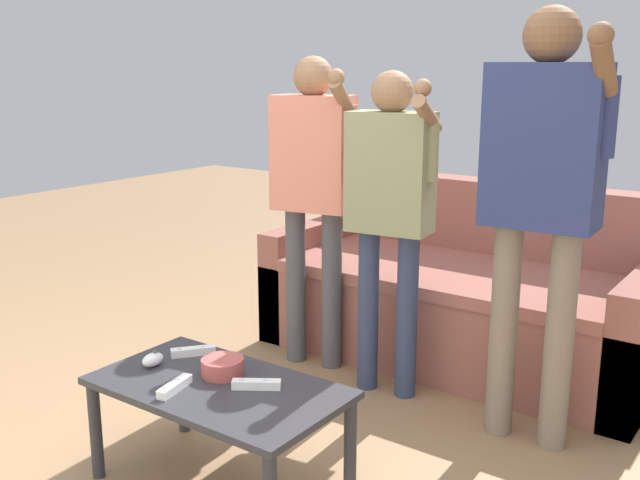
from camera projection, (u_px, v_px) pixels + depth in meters
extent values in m
plane|color=#93704C|center=(267.00, 467.00, 2.70)|extent=(12.00, 12.00, 0.00)
cube|color=brown|center=(459.00, 316.00, 3.71)|extent=(1.90, 0.91, 0.41)
cube|color=#94584D|center=(455.00, 274.00, 3.60)|extent=(1.62, 0.79, 0.06)
cube|color=brown|center=(492.00, 222.00, 3.90)|extent=(1.90, 0.18, 0.44)
cube|color=brown|center=(319.00, 271.00, 4.19)|extent=(0.14, 0.91, 0.59)
cube|color=#2D2D33|center=(218.00, 388.00, 2.49)|extent=(0.87, 0.49, 0.03)
cylinder|color=#2D2D33|center=(96.00, 430.00, 2.60)|extent=(0.04, 0.04, 0.36)
cylinder|color=#2D2D33|center=(183.00, 389.00, 2.94)|extent=(0.04, 0.04, 0.36)
cylinder|color=#2D2D33|center=(350.00, 448.00, 2.48)|extent=(0.04, 0.04, 0.36)
cylinder|color=#B24C47|center=(223.00, 367.00, 2.56)|extent=(0.15, 0.15, 0.06)
ellipsoid|color=white|center=(153.00, 360.00, 2.64)|extent=(0.06, 0.09, 0.05)
cylinder|color=#4C4C51|center=(155.00, 352.00, 2.64)|extent=(0.02, 0.02, 0.01)
cylinder|color=#47474C|center=(296.00, 285.00, 3.61)|extent=(0.10, 0.10, 0.78)
cylinder|color=#47474C|center=(332.00, 290.00, 3.53)|extent=(0.10, 0.10, 0.78)
cube|color=#DB7F6B|center=(313.00, 153.00, 3.41)|extent=(0.40, 0.26, 0.53)
sphere|color=#936B4C|center=(313.00, 76.00, 3.33)|extent=(0.18, 0.18, 0.18)
cylinder|color=#936B4C|center=(278.00, 156.00, 3.49)|extent=(0.07, 0.07, 0.51)
cylinder|color=#DB7F6B|center=(350.00, 133.00, 3.31)|extent=(0.07, 0.07, 0.25)
cylinder|color=#936B4C|center=(343.00, 100.00, 3.21)|extent=(0.10, 0.24, 0.21)
sphere|color=#936B4C|center=(336.00, 77.00, 3.12)|extent=(0.07, 0.07, 0.07)
cylinder|color=#2D3856|center=(368.00, 310.00, 3.29)|extent=(0.09, 0.09, 0.75)
cylinder|color=#2D3856|center=(407.00, 316.00, 3.21)|extent=(0.09, 0.09, 0.75)
cube|color=gray|center=(390.00, 173.00, 3.10)|extent=(0.37, 0.23, 0.51)
sphere|color=#936B4C|center=(392.00, 92.00, 3.03)|extent=(0.18, 0.18, 0.18)
cylinder|color=#936B4C|center=(353.00, 175.00, 3.19)|extent=(0.07, 0.07, 0.48)
cylinder|color=gray|center=(431.00, 152.00, 3.00)|extent=(0.07, 0.07, 0.24)
cylinder|color=#936B4C|center=(427.00, 115.00, 2.91)|extent=(0.09, 0.25, 0.17)
sphere|color=#936B4C|center=(423.00, 88.00, 2.84)|extent=(0.07, 0.07, 0.07)
cylinder|color=#756656|center=(503.00, 330.00, 2.87)|extent=(0.11, 0.11, 0.86)
cylinder|color=#756656|center=(559.00, 341.00, 2.76)|extent=(0.11, 0.11, 0.86)
cube|color=navy|center=(544.00, 146.00, 2.65)|extent=(0.42, 0.24, 0.59)
sphere|color=brown|center=(552.00, 35.00, 2.56)|extent=(0.20, 0.20, 0.20)
cylinder|color=brown|center=(489.00, 150.00, 2.76)|extent=(0.08, 0.08, 0.56)
cylinder|color=navy|center=(606.00, 117.00, 2.51)|extent=(0.08, 0.08, 0.28)
cylinder|color=brown|center=(604.00, 69.00, 2.40)|extent=(0.08, 0.26, 0.24)
sphere|color=brown|center=(601.00, 35.00, 2.30)|extent=(0.08, 0.08, 0.08)
cube|color=white|center=(256.00, 384.00, 2.45)|extent=(0.16, 0.12, 0.03)
cylinder|color=silver|center=(265.00, 380.00, 2.45)|extent=(0.01, 0.01, 0.00)
cube|color=silver|center=(242.00, 379.00, 2.45)|extent=(0.02, 0.02, 0.00)
cube|color=white|center=(193.00, 351.00, 2.74)|extent=(0.13, 0.15, 0.03)
cylinder|color=silver|center=(201.00, 346.00, 2.74)|extent=(0.01, 0.01, 0.00)
cube|color=silver|center=(180.00, 348.00, 2.72)|extent=(0.02, 0.02, 0.00)
cube|color=white|center=(175.00, 387.00, 2.44)|extent=(0.07, 0.16, 0.03)
cylinder|color=silver|center=(179.00, 379.00, 2.46)|extent=(0.01, 0.01, 0.00)
cube|color=silver|center=(166.00, 388.00, 2.39)|extent=(0.02, 0.02, 0.00)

